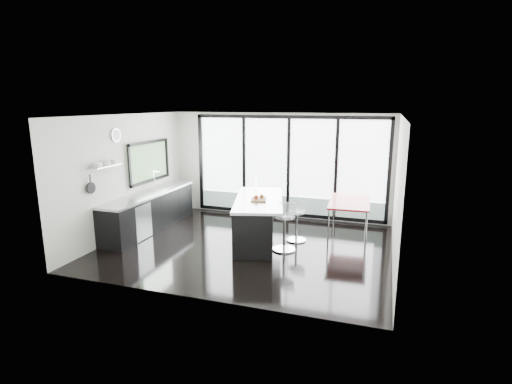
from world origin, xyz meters
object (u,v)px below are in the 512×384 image
(bar_stool_near, at_px, (284,233))
(island, at_px, (255,219))
(bar_stool_far, at_px, (297,226))
(red_table, at_px, (349,219))

(bar_stool_near, bearing_deg, island, 159.90)
(bar_stool_near, xyz_separation_m, bar_stool_far, (0.11, 0.67, -0.04))
(bar_stool_near, bearing_deg, red_table, 55.21)
(island, height_order, bar_stool_far, island)
(bar_stool_near, relative_size, red_table, 0.50)
(bar_stool_far, bearing_deg, island, -152.71)
(island, height_order, bar_stool_near, island)
(island, xyz_separation_m, bar_stool_far, (0.88, 0.29, -0.15))
(island, bearing_deg, bar_stool_far, 18.04)
(bar_stool_far, relative_size, red_table, 0.45)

